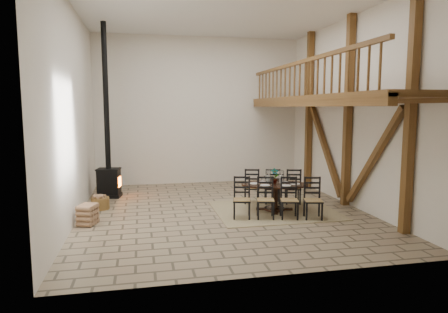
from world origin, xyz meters
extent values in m
plane|color=#8A795C|center=(0.00, 0.00, 0.00)|extent=(8.00, 8.00, 0.00)
cube|color=silver|center=(0.00, 4.00, 2.50)|extent=(7.00, 0.02, 5.00)
cube|color=silver|center=(0.00, -4.00, 2.50)|extent=(7.00, 0.02, 5.00)
cube|color=silver|center=(-3.50, 0.00, 2.50)|extent=(0.02, 8.00, 5.00)
cube|color=silver|center=(3.50, 0.00, 2.50)|extent=(0.02, 8.00, 5.00)
cube|color=white|center=(0.00, 0.00, 5.00)|extent=(7.00, 8.00, 0.02)
cube|color=brown|center=(3.38, -2.50, 2.50)|extent=(0.18, 0.18, 5.00)
cube|color=brown|center=(3.38, 0.00, 2.50)|extent=(0.18, 0.18, 5.00)
cube|color=brown|center=(3.38, 2.50, 2.50)|extent=(0.18, 0.18, 5.00)
cube|color=brown|center=(3.38, -1.25, 1.40)|extent=(0.14, 2.16, 2.54)
cube|color=brown|center=(3.38, 1.25, 1.40)|extent=(0.14, 2.16, 2.54)
cube|color=brown|center=(3.38, 0.00, 2.80)|extent=(0.20, 7.80, 0.20)
cube|color=brown|center=(2.70, 0.00, 2.85)|extent=(1.60, 7.80, 0.12)
cube|color=brown|center=(2.00, 0.00, 2.75)|extent=(0.18, 7.80, 0.22)
cube|color=brown|center=(2.00, 0.00, 3.75)|extent=(0.09, 7.60, 0.09)
cube|color=brown|center=(2.00, 0.00, 3.33)|extent=(0.06, 7.60, 0.86)
cube|color=tan|center=(1.30, -0.23, 0.01)|extent=(3.00, 2.50, 0.02)
ellipsoid|color=black|center=(1.30, -0.23, 0.68)|extent=(1.89, 1.40, 0.04)
cylinder|color=black|center=(1.30, -0.23, 0.33)|extent=(0.17, 0.17, 0.62)
cylinder|color=black|center=(1.30, -0.23, 0.05)|extent=(0.52, 0.52, 0.06)
cube|color=tan|center=(0.31, -0.75, 0.45)|extent=(0.49, 0.48, 0.04)
cube|color=black|center=(0.31, -0.75, 0.21)|extent=(0.47, 0.47, 0.43)
cube|color=black|center=(0.35, -0.58, 0.71)|extent=(0.35, 0.12, 0.56)
cube|color=tan|center=(0.85, -0.88, 0.45)|extent=(0.49, 0.48, 0.04)
cube|color=black|center=(0.85, -0.88, 0.21)|extent=(0.47, 0.47, 0.43)
cube|color=black|center=(0.89, -0.71, 0.71)|extent=(0.35, 0.12, 0.56)
cube|color=tan|center=(1.39, -1.02, 0.45)|extent=(0.49, 0.48, 0.04)
cube|color=black|center=(1.39, -1.02, 0.21)|extent=(0.47, 0.47, 0.43)
cube|color=black|center=(1.43, -0.84, 0.71)|extent=(0.35, 0.12, 0.56)
cube|color=tan|center=(1.93, -1.15, 0.45)|extent=(0.49, 0.48, 0.04)
cube|color=black|center=(1.93, -1.15, 0.21)|extent=(0.47, 0.47, 0.43)
cube|color=black|center=(1.98, -0.98, 0.71)|extent=(0.35, 0.12, 0.56)
cube|color=tan|center=(0.94, 0.63, 0.45)|extent=(0.49, 0.48, 0.04)
cube|color=black|center=(0.94, 0.63, 0.21)|extent=(0.47, 0.47, 0.43)
cube|color=black|center=(0.89, 0.46, 0.71)|extent=(0.35, 0.12, 0.56)
cube|color=tan|center=(1.48, 0.50, 0.45)|extent=(0.49, 0.48, 0.04)
cube|color=black|center=(1.48, 0.50, 0.21)|extent=(0.47, 0.47, 0.43)
cube|color=black|center=(1.44, 0.32, 0.71)|extent=(0.35, 0.12, 0.56)
cube|color=tan|center=(2.02, 0.36, 0.45)|extent=(0.49, 0.48, 0.04)
cube|color=black|center=(2.02, 0.36, 0.21)|extent=(0.47, 0.47, 0.43)
cube|color=black|center=(1.98, 0.19, 0.71)|extent=(0.35, 0.12, 0.56)
cube|color=white|center=(1.30, -0.23, 0.70)|extent=(1.42, 0.95, 0.01)
cube|color=white|center=(1.30, -0.23, 0.79)|extent=(0.88, 0.47, 0.18)
cylinder|color=white|center=(1.14, -0.19, 0.87)|extent=(0.12, 0.12, 0.34)
cylinder|color=white|center=(1.46, -0.27, 0.87)|extent=(0.12, 0.12, 0.34)
cylinder|color=white|center=(1.14, -0.19, 0.78)|extent=(0.06, 0.06, 0.16)
cylinder|color=white|center=(1.46, -0.27, 0.78)|extent=(0.06, 0.06, 0.16)
imported|color=#4C723F|center=(1.31, -0.18, 0.89)|extent=(0.23, 0.18, 0.39)
cube|color=black|center=(-2.94, 2.24, 0.05)|extent=(0.74, 0.61, 0.10)
cube|color=black|center=(-2.94, 2.24, 0.46)|extent=(0.68, 0.55, 0.71)
cube|color=#FF590C|center=(-2.63, 2.19, 0.46)|extent=(0.07, 0.28, 0.28)
cube|color=black|center=(-2.94, 2.24, 0.83)|extent=(0.72, 0.60, 0.04)
cylinder|color=black|center=(-2.94, 2.24, 2.93)|extent=(0.15, 0.15, 4.15)
cylinder|color=brown|center=(-3.06, 0.85, 0.15)|extent=(0.46, 0.46, 0.30)
cube|color=#A87C5E|center=(-3.06, 0.85, 0.34)|extent=(0.25, 0.25, 0.09)
cube|color=#A87C5E|center=(-3.20, -0.55, 0.23)|extent=(0.48, 0.56, 0.47)
camera|label=1|loc=(-1.99, -9.68, 2.62)|focal=32.00mm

